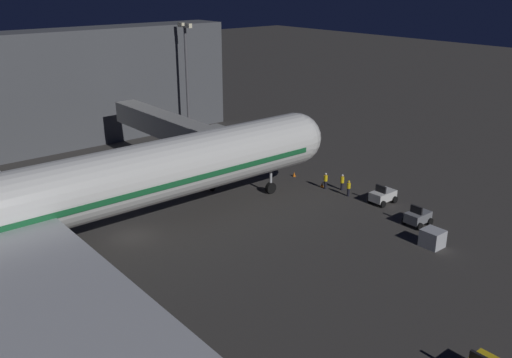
# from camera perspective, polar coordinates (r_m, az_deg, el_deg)

# --- Properties ---
(ground_plane) EXTENTS (320.00, 320.00, 0.00)m
(ground_plane) POSITION_cam_1_polar(r_m,az_deg,el_deg) (50.16, -12.75, -5.82)
(ground_plane) COLOR #383533
(jet_bridge) EXTENTS (21.12, 3.40, 6.91)m
(jet_bridge) POSITION_cam_1_polar(r_m,az_deg,el_deg) (63.12, -8.31, 5.10)
(jet_bridge) COLOR #9E9E99
(jet_bridge) RESTS_ON ground_plane
(apron_floodlight_mast) EXTENTS (2.90, 0.50, 15.61)m
(apron_floodlight_mast) POSITION_cam_1_polar(r_m,az_deg,el_deg) (79.66, -7.18, 11.09)
(apron_floodlight_mast) COLOR #59595E
(apron_floodlight_mast) RESTS_ON ground_plane
(pushback_tug) EXTENTS (1.86, 2.70, 1.95)m
(pushback_tug) POSITION_cam_1_polar(r_m,az_deg,el_deg) (57.16, 12.95, -1.68)
(pushback_tug) COLOR silver
(pushback_tug) RESTS_ON ground_plane
(baggage_tug_lead) EXTENTS (1.86, 2.33, 1.95)m
(baggage_tug_lead) POSITION_cam_1_polar(r_m,az_deg,el_deg) (52.99, 16.36, -3.79)
(baggage_tug_lead) COLOR slate
(baggage_tug_lead) RESTS_ON ground_plane
(baggage_container_near_belt) EXTENTS (1.72, 1.59, 1.52)m
(baggage_container_near_belt) POSITION_cam_1_polar(r_m,az_deg,el_deg) (49.25, 17.75, -5.85)
(baggage_container_near_belt) COLOR #B7BABF
(baggage_container_near_belt) RESTS_ON ground_plane
(ground_crew_near_nose_gear) EXTENTS (0.40, 0.40, 1.82)m
(ground_crew_near_nose_gear) POSITION_cam_1_polar(r_m,az_deg,el_deg) (59.78, 7.20, -0.11)
(ground_crew_near_nose_gear) COLOR black
(ground_crew_near_nose_gear) RESTS_ON ground_plane
(ground_crew_by_belt_loader) EXTENTS (0.40, 0.40, 1.78)m
(ground_crew_by_belt_loader) POSITION_cam_1_polar(r_m,az_deg,el_deg) (59.72, 8.89, -0.24)
(ground_crew_by_belt_loader) COLOR black
(ground_crew_by_belt_loader) RESTS_ON ground_plane
(ground_crew_under_port_wing) EXTENTS (0.40, 0.40, 1.75)m
(ground_crew_under_port_wing) POSITION_cam_1_polar(r_m,az_deg,el_deg) (58.13, 9.53, -0.88)
(ground_crew_under_port_wing) COLOR black
(ground_crew_under_port_wing) RESTS_ON ground_plane
(traffic_cone_nose_port) EXTENTS (0.36, 0.36, 0.55)m
(traffic_cone_nose_port) POSITION_cam_1_polar(r_m,az_deg,el_deg) (60.49, 6.83, -0.58)
(traffic_cone_nose_port) COLOR orange
(traffic_cone_nose_port) RESTS_ON ground_plane
(traffic_cone_nose_starboard) EXTENTS (0.36, 0.36, 0.55)m
(traffic_cone_nose_starboard) POSITION_cam_1_polar(r_m,az_deg,el_deg) (63.39, 3.96, 0.50)
(traffic_cone_nose_starboard) COLOR orange
(traffic_cone_nose_starboard) RESTS_ON ground_plane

